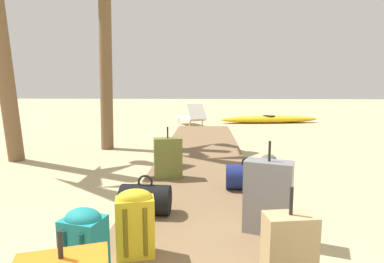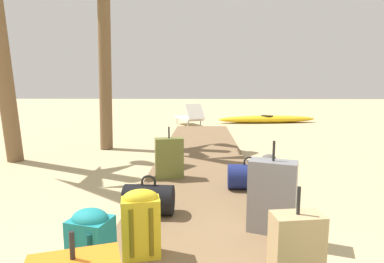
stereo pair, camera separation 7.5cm
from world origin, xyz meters
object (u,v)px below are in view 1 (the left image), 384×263
suitcase_tan (289,251)px  duffel_bag_black (146,199)px  suitcase_olive (168,158)px  duffel_bag_navy (247,177)px  backpack_yellow (135,221)px  kayak (269,119)px  lounge_chair (192,117)px  suitcase_grey (268,197)px  backpack_teal (84,247)px

suitcase_tan → duffel_bag_black: 1.70m
suitcase_olive → duffel_bag_black: bearing=-93.5°
duffel_bag_navy → suitcase_tan: size_ratio=0.81×
backpack_yellow → kayak: size_ratio=0.14×
suitcase_tan → lounge_chair: 9.45m
duffel_bag_navy → backpack_yellow: size_ratio=1.03×
kayak → duffel_bag_navy: bearing=-102.9°
duffel_bag_black → suitcase_grey: size_ratio=0.62×
suitcase_tan → kayak: (1.90, 10.40, -0.20)m
duffel_bag_black → lounge_chair: 8.19m
backpack_yellow → backpack_teal: size_ratio=1.00×
duffel_bag_black → backpack_teal: bearing=-97.9°
kayak → backpack_teal: bearing=-107.4°
duffel_bag_black → kayak: 9.71m
suitcase_grey → duffel_bag_black: bearing=163.1°
suitcase_olive → lounge_chair: bearing=89.7°
suitcase_tan → backpack_teal: suitcase_tan is taller
backpack_teal → duffel_bag_navy: bearing=57.3°
backpack_teal → lounge_chair: size_ratio=0.34×
kayak → duffel_bag_black: bearing=-108.7°
backpack_teal → kayak: size_ratio=0.14×
suitcase_olive → lounge_chair: size_ratio=0.47×
suitcase_olive → backpack_teal: bearing=-95.6°
suitcase_grey → kayak: bearing=78.8°
suitcase_grey → backpack_yellow: bearing=-157.3°
suitcase_tan → duffel_bag_navy: bearing=90.2°
suitcase_tan → kayak: size_ratio=0.18×
backpack_teal → suitcase_grey: suitcase_grey is taller
lounge_chair → suitcase_tan: bearing=-83.4°
suitcase_olive → lounge_chair: 6.85m
suitcase_olive → backpack_teal: (-0.25, -2.60, -0.01)m
suitcase_grey → lounge_chair: 8.63m
kayak → backpack_yellow: bearing=-106.8°
backpack_yellow → kayak: bearing=73.2°
lounge_chair → kayak: 3.16m
duffel_bag_black → lounge_chair: lounge_chair is taller
backpack_yellow → lounge_chair: bearing=89.7°
duffel_bag_black → kayak: (3.11, 9.20, -0.10)m
backpack_teal → lounge_chair: 9.45m
suitcase_tan → duffel_bag_black: (-1.20, 1.20, -0.10)m
suitcase_olive → kayak: (3.03, 7.86, -0.24)m
suitcase_olive → kayak: bearing=68.9°
backpack_yellow → backpack_teal: (-0.26, -0.41, 0.00)m
suitcase_olive → duffel_bag_black: size_ratio=1.43×
duffel_bag_black → suitcase_tan: bearing=-44.9°
duffel_bag_navy → suitcase_tan: (0.01, -2.07, 0.10)m
duffel_bag_navy → suitcase_grey: (0.03, -1.24, 0.18)m
suitcase_olive → suitcase_grey: bearing=-56.3°
suitcase_tan → suitcase_grey: suitcase_grey is taller
kayak → suitcase_olive: bearing=-111.1°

